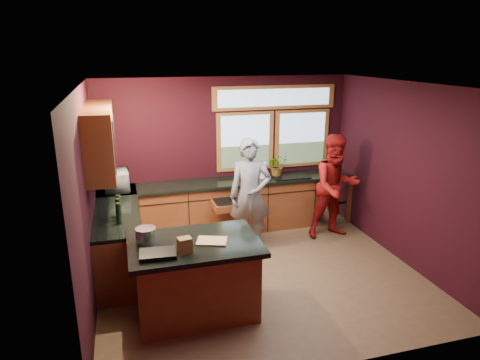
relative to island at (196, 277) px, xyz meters
name	(u,v)px	position (x,y,z in m)	size (l,w,h in m)	color
floor	(260,274)	(1.05, 0.66, -0.48)	(4.50, 4.50, 0.00)	brown
room_shell	(213,151)	(0.45, 0.98, 1.32)	(4.52, 4.02, 2.71)	black
back_counter	(242,204)	(1.25, 2.35, -0.01)	(4.50, 0.64, 0.93)	#5E2D16
left_counter	(118,237)	(-0.90, 1.51, -0.01)	(0.64, 2.30, 0.93)	#5E2D16
island	(196,277)	(0.00, 0.00, 0.00)	(1.55, 1.05, 0.95)	#5E2D16
person_grey	(250,195)	(1.16, 1.55, 0.43)	(0.67, 0.44, 1.83)	slate
person_red	(335,187)	(2.70, 1.62, 0.42)	(0.87, 0.68, 1.80)	maroon
microwave	(117,180)	(-0.87, 2.36, 0.61)	(0.58, 0.39, 0.32)	#999999
potted_plant	(277,165)	(1.93, 2.41, 0.65)	(0.36, 0.31, 0.40)	#999999
paper_towel	(263,170)	(1.65, 2.36, 0.59)	(0.12, 0.12, 0.28)	white
cutting_board	(212,241)	(0.20, -0.05, 0.48)	(0.35, 0.25, 0.02)	tan
stock_pot	(146,235)	(-0.55, 0.15, 0.56)	(0.24, 0.24, 0.18)	silver
paper_bag	(185,245)	(-0.15, -0.25, 0.56)	(0.15, 0.12, 0.18)	brown
black_tray	(158,254)	(-0.45, -0.25, 0.49)	(0.40, 0.28, 0.05)	black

